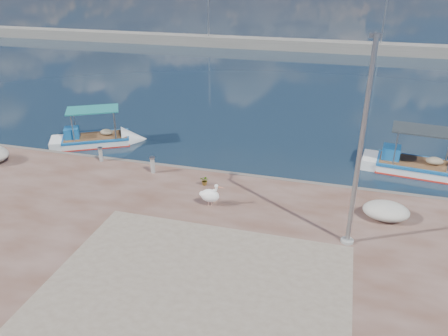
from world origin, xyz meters
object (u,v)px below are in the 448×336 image
bollard_near (153,164)px  lamp_post (359,155)px  boat_right (417,168)px  pelican (210,195)px  boat_left (96,141)px

bollard_near → lamp_post: bearing=-20.6°
boat_right → lamp_post: (-3.18, -7.74, 3.60)m
pelican → boat_left: bearing=145.9°
bollard_near → boat_right: bearing=20.4°
boat_left → bollard_near: 6.20m
boat_right → pelican: bearing=-135.2°
boat_left → pelican: boat_left is taller
boat_left → lamp_post: size_ratio=0.74×
lamp_post → bollard_near: size_ratio=9.02×
boat_left → lamp_post: lamp_post is taller
boat_left → pelican: 10.27m
lamp_post → bollard_near: 9.80m
boat_left → bollard_near: boat_left is taller
boat_right → boat_left: bearing=-169.9°
boat_right → bollard_near: (-11.95, -4.44, 0.72)m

